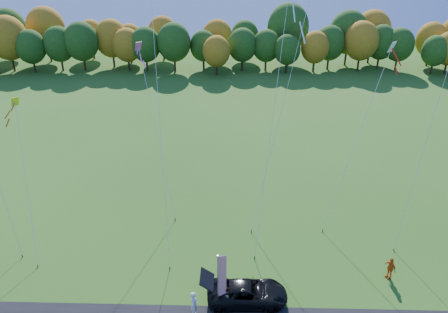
{
  "coord_description": "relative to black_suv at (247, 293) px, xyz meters",
  "views": [
    {
      "loc": [
        0.76,
        -21.38,
        20.34
      ],
      "look_at": [
        0.0,
        6.0,
        7.0
      ],
      "focal_mm": 35.0,
      "sensor_mm": 36.0,
      "label": 1
    }
  ],
  "objects": [
    {
      "name": "ground",
      "position": [
        -1.64,
        0.54,
        -0.7
      ],
      "size": [
        160.0,
        160.0,
        0.0
      ],
      "primitive_type": "plane",
      "color": "#275817"
    },
    {
      "name": "person_tailgate_a",
      "position": [
        -3.22,
        -1.28,
        0.21
      ],
      "size": [
        0.47,
        0.68,
        1.83
      ],
      "primitive_type": "imported",
      "rotation": [
        0.0,
        0.0,
        1.53
      ],
      "color": "silver",
      "rests_on": "ground"
    },
    {
      "name": "kite_diamond_yellow",
      "position": [
        -16.09,
        6.54,
        4.23
      ],
      "size": [
        3.61,
        7.92,
        10.36
      ],
      "color": "#4C3F33",
      "rests_on": "ground"
    },
    {
      "name": "kite_parafoil_orange",
      "position": [
        3.82,
        14.15,
        11.41
      ],
      "size": [
        8.51,
        14.04,
        24.66
      ],
      "color": "#4C3F33",
      "rests_on": "ground"
    },
    {
      "name": "kite_diamond_pink",
      "position": [
        -7.44,
        12.5,
        5.72
      ],
      "size": [
        4.08,
        7.84,
        13.35
      ],
      "color": "#4C3F33",
      "rests_on": "ground"
    },
    {
      "name": "kite_diamond_white",
      "position": [
        8.54,
        10.27,
        6.09
      ],
      "size": [
        5.59,
        5.98,
        14.17
      ],
      "color": "#4C3F33",
      "rests_on": "ground"
    },
    {
      "name": "feather_flag",
      "position": [
        -1.61,
        -0.71,
        1.88
      ],
      "size": [
        0.54,
        0.21,
        4.22
      ],
      "color": "#999999",
      "rests_on": "ground"
    },
    {
      "name": "kite_parafoil_rainbow",
      "position": [
        13.16,
        8.6,
        8.03
      ],
      "size": [
        6.1,
        6.96,
        17.71
      ],
      "color": "#4C3F33",
      "rests_on": "ground"
    },
    {
      "name": "kite_delta_red",
      "position": [
        1.87,
        8.92,
        8.84
      ],
      "size": [
        3.88,
        10.15,
        19.61
      ],
      "color": "#4C3F33",
      "rests_on": "ground"
    },
    {
      "name": "black_suv",
      "position": [
        0.0,
        0.0,
        0.0
      ],
      "size": [
        5.1,
        2.48,
        1.4
      ],
      "primitive_type": "imported",
      "rotation": [
        0.0,
        0.0,
        1.6
      ],
      "color": "black",
      "rests_on": "ground"
    },
    {
      "name": "person_east",
      "position": [
        9.62,
        2.49,
        0.1
      ],
      "size": [
        0.78,
        1.02,
        1.61
      ],
      "primitive_type": "imported",
      "rotation": [
        0.0,
        0.0,
        -1.1
      ],
      "color": "#D85A14",
      "rests_on": "ground"
    },
    {
      "name": "person_tailgate_b",
      "position": [
        -1.21,
        -0.54,
        0.1
      ],
      "size": [
        0.73,
        0.87,
        1.59
      ],
      "primitive_type": "imported",
      "rotation": [
        0.0,
        0.0,
        1.39
      ],
      "color": "gray",
      "rests_on": "ground"
    },
    {
      "name": "kite_delta_blue",
      "position": [
        -6.23,
        7.73,
        11.3
      ],
      "size": [
        3.14,
        10.25,
        24.07
      ],
      "color": "#4C3F33",
      "rests_on": "ground"
    },
    {
      "name": "tree_line",
      "position": [
        -1.64,
        55.54,
        -0.7
      ],
      "size": [
        116.0,
        12.0,
        10.0
      ],
      "primitive_type": null,
      "color": "#1E4711",
      "rests_on": "ground"
    }
  ]
}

